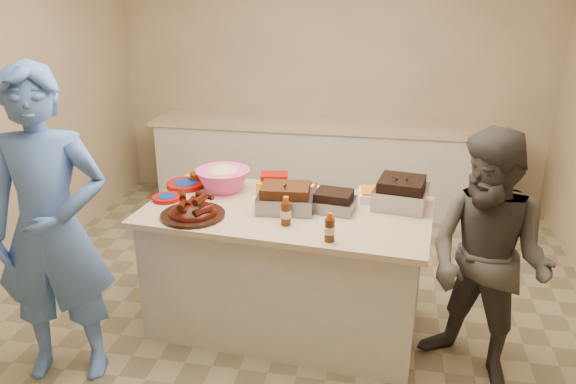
% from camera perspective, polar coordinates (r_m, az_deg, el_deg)
% --- Properties ---
extents(room, '(4.50, 5.00, 2.70)m').
position_cam_1_polar(room, '(4.13, -0.23, -12.74)').
color(room, tan).
rests_on(room, ground).
extents(back_counter, '(3.60, 0.64, 0.90)m').
position_cam_1_polar(back_counter, '(5.91, 3.76, 2.77)').
color(back_counter, beige).
rests_on(back_counter, ground).
extents(island, '(1.94, 1.14, 0.88)m').
position_cam_1_polar(island, '(4.09, -0.13, -13.16)').
color(island, beige).
rests_on(island, ground).
extents(rib_platter, '(0.45, 0.45, 0.16)m').
position_cam_1_polar(rib_platter, '(3.61, -9.62, -2.45)').
color(rib_platter, '#3B0C04').
rests_on(rib_platter, island).
extents(pulled_pork_tray, '(0.38, 0.30, 0.11)m').
position_cam_1_polar(pulled_pork_tray, '(3.66, -0.25, -1.80)').
color(pulled_pork_tray, '#47230F').
rests_on(pulled_pork_tray, island).
extents(brisket_tray, '(0.30, 0.26, 0.08)m').
position_cam_1_polar(brisket_tray, '(3.66, 4.63, -1.85)').
color(brisket_tray, black).
rests_on(brisket_tray, island).
extents(roasting_pan, '(0.38, 0.38, 0.13)m').
position_cam_1_polar(roasting_pan, '(3.79, 11.31, -1.42)').
color(roasting_pan, gray).
rests_on(roasting_pan, island).
extents(coleslaw_bowl, '(0.42, 0.42, 0.26)m').
position_cam_1_polar(coleslaw_bowl, '(4.02, -6.56, 0.19)').
color(coleslaw_bowl, '#F0499C').
rests_on(coleslaw_bowl, island).
extents(sausage_plate, '(0.31, 0.31, 0.05)m').
position_cam_1_polar(sausage_plate, '(3.97, 1.42, 0.09)').
color(sausage_plate, silver).
rests_on(sausage_plate, island).
extents(mac_cheese_dish, '(0.32, 0.25, 0.08)m').
position_cam_1_polar(mac_cheese_dish, '(3.87, 9.41, -0.77)').
color(mac_cheese_dish, orange).
rests_on(mac_cheese_dish, island).
extents(bbq_bottle_a, '(0.07, 0.07, 0.18)m').
position_cam_1_polar(bbq_bottle_a, '(3.44, -0.21, -3.33)').
color(bbq_bottle_a, '#43200D').
rests_on(bbq_bottle_a, island).
extents(bbq_bottle_b, '(0.06, 0.06, 0.17)m').
position_cam_1_polar(bbq_bottle_b, '(3.25, 4.22, -4.98)').
color(bbq_bottle_b, '#43200D').
rests_on(bbq_bottle_b, island).
extents(mustard_bottle, '(0.05, 0.05, 0.12)m').
position_cam_1_polar(mustard_bottle, '(3.90, -2.92, -0.31)').
color(mustard_bottle, yellow).
rests_on(mustard_bottle, island).
extents(sauce_bowl, '(0.15, 0.06, 0.15)m').
position_cam_1_polar(sauce_bowl, '(3.84, -1.17, -0.64)').
color(sauce_bowl, silver).
rests_on(sauce_bowl, island).
extents(plate_stack_large, '(0.30, 0.30, 0.03)m').
position_cam_1_polar(plate_stack_large, '(4.12, -10.35, 0.53)').
color(plate_stack_large, '#8C0A06').
rests_on(plate_stack_large, island).
extents(plate_stack_small, '(0.21, 0.21, 0.03)m').
position_cam_1_polar(plate_stack_small, '(3.90, -12.20, -0.78)').
color(plate_stack_small, '#8C0A06').
rests_on(plate_stack_small, island).
extents(plastic_cup, '(0.10, 0.09, 0.09)m').
position_cam_1_polar(plastic_cup, '(4.17, -9.32, 0.85)').
color(plastic_cup, '#903409').
rests_on(plastic_cup, island).
extents(basket_stack, '(0.21, 0.17, 0.09)m').
position_cam_1_polar(basket_stack, '(4.07, -1.40, 0.61)').
color(basket_stack, '#8C0A06').
rests_on(basket_stack, island).
extents(guest_blue, '(1.11, 2.01, 0.45)m').
position_cam_1_polar(guest_blue, '(3.94, -20.92, -16.30)').
color(guest_blue, '#4E7BD3').
rests_on(guest_blue, ground).
extents(guest_gray, '(1.53, 1.70, 0.59)m').
position_cam_1_polar(guest_gray, '(3.83, 18.15, -17.08)').
color(guest_gray, '#45433E').
rests_on(guest_gray, ground).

